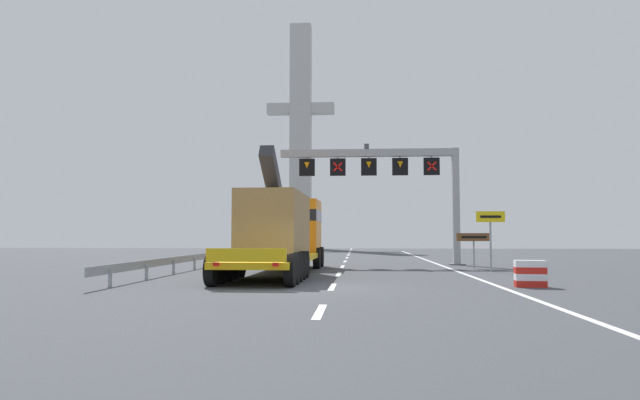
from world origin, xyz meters
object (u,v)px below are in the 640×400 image
object	(u,v)px
tourist_info_sign_brown	(474,241)
crash_barrier_striped	(530,274)
bridge_pylon_distant	(301,133)
overhead_lane_gantry	(391,171)
heavy_haul_truck_yellow	(284,230)
exit_sign_yellow	(491,227)

from	to	relation	value
tourist_info_sign_brown	crash_barrier_striped	size ratio (longest dim) A/B	1.78
crash_barrier_striped	bridge_pylon_distant	xyz separation A→B (m)	(-13.42, 54.80, 14.97)
overhead_lane_gantry	crash_barrier_striped	world-z (taller)	overhead_lane_gantry
overhead_lane_gantry	heavy_haul_truck_yellow	distance (m)	9.86
overhead_lane_gantry	tourist_info_sign_brown	size ratio (longest dim) A/B	5.86
overhead_lane_gantry	bridge_pylon_distant	xyz separation A→B (m)	(-9.58, 40.59, 9.85)
heavy_haul_truck_yellow	tourist_info_sign_brown	size ratio (longest dim) A/B	7.59
heavy_haul_truck_yellow	tourist_info_sign_brown	xyz separation A→B (m)	(9.63, 4.15, -0.54)
exit_sign_yellow	crash_barrier_striped	world-z (taller)	exit_sign_yellow
bridge_pylon_distant	crash_barrier_striped	bearing A→B (deg)	-76.24
tourist_info_sign_brown	crash_barrier_striped	bearing A→B (deg)	-91.81
overhead_lane_gantry	exit_sign_yellow	bearing A→B (deg)	-55.08
overhead_lane_gantry	tourist_info_sign_brown	distance (m)	6.71
heavy_haul_truck_yellow	crash_barrier_striped	xyz separation A→B (m)	(9.29, -6.83, -1.54)
overhead_lane_gantry	bridge_pylon_distant	bearing A→B (deg)	103.28
overhead_lane_gantry	heavy_haul_truck_yellow	world-z (taller)	overhead_lane_gantry
overhead_lane_gantry	bridge_pylon_distant	size ratio (longest dim) A/B	0.36
heavy_haul_truck_yellow	tourist_info_sign_brown	world-z (taller)	heavy_haul_truck_yellow
crash_barrier_striped	exit_sign_yellow	bearing A→B (deg)	86.12
heavy_haul_truck_yellow	crash_barrier_striped	bearing A→B (deg)	-36.31
exit_sign_yellow	tourist_info_sign_brown	distance (m)	3.11
exit_sign_yellow	heavy_haul_truck_yellow	bearing A→B (deg)	-173.48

